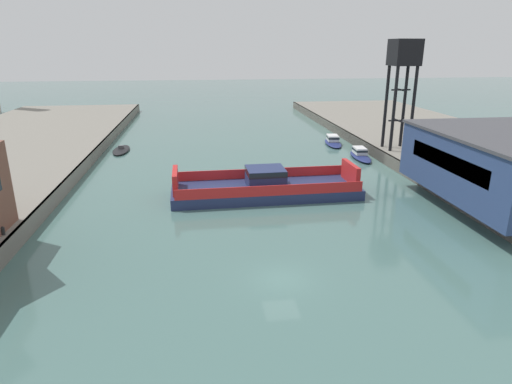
{
  "coord_description": "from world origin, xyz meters",
  "views": [
    {
      "loc": [
        -5.42,
        -27.09,
        15.64
      ],
      "look_at": [
        0.0,
        13.79,
        2.0
      ],
      "focal_mm": 30.84,
      "sensor_mm": 36.0,
      "label": 1
    }
  ],
  "objects_px": {
    "moored_boat_mid_left": "(360,154)",
    "moored_boat_near_right": "(333,141)",
    "crane_tower": "(404,62)",
    "chain_ferry": "(265,187)",
    "moored_boat_near_left": "(121,150)"
  },
  "relations": [
    {
      "from": "moored_boat_near_right",
      "to": "chain_ferry",
      "type": "bearing_deg",
      "value": -121.39
    },
    {
      "from": "chain_ferry",
      "to": "crane_tower",
      "type": "distance_m",
      "value": 28.32
    },
    {
      "from": "moored_boat_near_right",
      "to": "crane_tower",
      "type": "bearing_deg",
      "value": -63.12
    },
    {
      "from": "moored_boat_mid_left",
      "to": "moored_boat_near_right",
      "type": "bearing_deg",
      "value": 95.91
    },
    {
      "from": "chain_ferry",
      "to": "moored_boat_near_right",
      "type": "bearing_deg",
      "value": 58.61
    },
    {
      "from": "moored_boat_near_right",
      "to": "crane_tower",
      "type": "relative_size",
      "value": 0.54
    },
    {
      "from": "moored_boat_near_left",
      "to": "crane_tower",
      "type": "relative_size",
      "value": 0.48
    },
    {
      "from": "moored_boat_near_left",
      "to": "moored_boat_near_right",
      "type": "distance_m",
      "value": 34.66
    },
    {
      "from": "moored_boat_mid_left",
      "to": "crane_tower",
      "type": "height_order",
      "value": "crane_tower"
    },
    {
      "from": "moored_boat_near_left",
      "to": "moored_boat_near_right",
      "type": "relative_size",
      "value": 0.9
    },
    {
      "from": "chain_ferry",
      "to": "moored_boat_near_left",
      "type": "xyz_separation_m",
      "value": [
        -19.23,
        24.47,
        -0.77
      ]
    },
    {
      "from": "chain_ferry",
      "to": "moored_boat_mid_left",
      "type": "distance_m",
      "value": 22.38
    },
    {
      "from": "moored_boat_near_left",
      "to": "chain_ferry",
      "type": "bearing_deg",
      "value": -51.85
    },
    {
      "from": "moored_boat_near_left",
      "to": "moored_boat_near_right",
      "type": "xyz_separation_m",
      "value": [
        34.65,
        0.8,
        0.32
      ]
    },
    {
      "from": "moored_boat_near_right",
      "to": "crane_tower",
      "type": "xyz_separation_m",
      "value": [
        5.77,
        -11.38,
        13.09
      ]
    }
  ]
}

